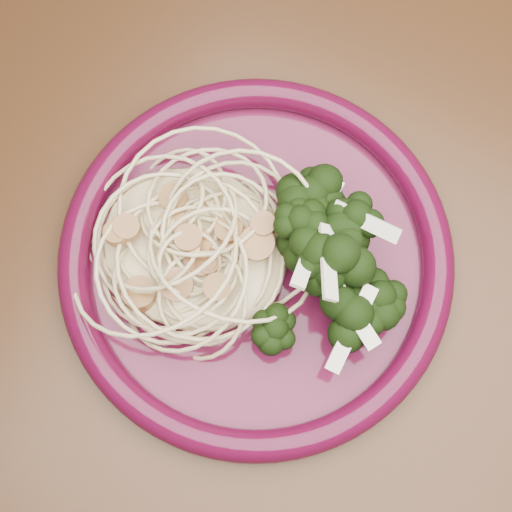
{
  "coord_description": "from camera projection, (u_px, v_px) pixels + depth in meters",
  "views": [
    {
      "loc": [
        0.1,
        -0.09,
        1.32
      ],
      "look_at": [
        0.02,
        0.05,
        0.77
      ],
      "focal_mm": 50.0,
      "sensor_mm": 36.0,
      "label": 1
    }
  ],
  "objects": [
    {
      "name": "scallop_cluster",
      "position": [
        189.0,
        229.0,
        0.53
      ],
      "size": [
        0.16,
        0.16,
        0.04
      ],
      "primitive_type": null,
      "rotation": [
        0.0,
        0.0,
        0.32
      ],
      "color": "#AF7C46",
      "rests_on": "spaghetti_pile"
    },
    {
      "name": "broccoli_pile",
      "position": [
        334.0,
        264.0,
        0.55
      ],
      "size": [
        0.14,
        0.19,
        0.06
      ],
      "primitive_type": "ellipsoid",
      "rotation": [
        0.0,
        0.0,
        0.32
      ],
      "color": "black",
      "rests_on": "dinner_plate"
    },
    {
      "name": "onion_garnish",
      "position": [
        340.0,
        252.0,
        0.52
      ],
      "size": [
        0.1,
        0.12,
        0.06
      ],
      "primitive_type": null,
      "rotation": [
        0.0,
        0.0,
        0.32
      ],
      "color": "white",
      "rests_on": "broccoli_pile"
    },
    {
      "name": "spaghetti_pile",
      "position": [
        194.0,
        244.0,
        0.56
      ],
      "size": [
        0.19,
        0.18,
        0.04
      ],
      "primitive_type": "ellipsoid",
      "rotation": [
        0.0,
        0.0,
        0.32
      ],
      "color": "beige",
      "rests_on": "dinner_plate"
    },
    {
      "name": "dining_table",
      "position": [
        210.0,
        320.0,
        0.67
      ],
      "size": [
        1.2,
        0.8,
        0.75
      ],
      "color": "#472814",
      "rests_on": "ground"
    },
    {
      "name": "dinner_plate",
      "position": [
        256.0,
        259.0,
        0.57
      ],
      "size": [
        0.4,
        0.4,
        0.03
      ],
      "rotation": [
        0.0,
        0.0,
        0.32
      ],
      "color": "#4F0F2A",
      "rests_on": "dining_table"
    }
  ]
}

